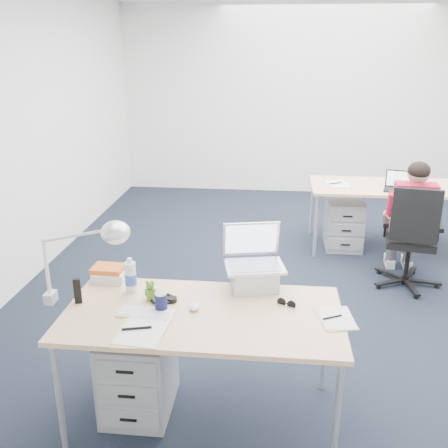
% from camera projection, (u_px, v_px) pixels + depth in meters
% --- Properties ---
extents(floor, '(7.00, 7.00, 0.00)m').
position_uv_depth(floor, '(339.00, 292.00, 4.68)').
color(floor, black).
rests_on(floor, ground).
extents(room, '(6.02, 7.02, 2.80)m').
position_uv_depth(room, '(355.00, 106.00, 4.11)').
color(room, white).
rests_on(room, ground).
extents(desk_near, '(1.60, 0.80, 0.73)m').
position_uv_depth(desk_near, '(203.00, 319.00, 2.88)').
color(desk_near, tan).
rests_on(desk_near, ground).
extents(desk_far, '(1.60, 0.80, 0.73)m').
position_uv_depth(desk_far, '(384.00, 190.00, 5.51)').
color(desk_far, tan).
rests_on(desk_far, ground).
extents(office_chair, '(0.75, 0.75, 1.01)m').
position_uv_depth(office_chair, '(408.00, 258.00, 4.72)').
color(office_chair, black).
rests_on(office_chair, ground).
extents(seated_person, '(0.38, 0.66, 1.20)m').
position_uv_depth(seated_person, '(409.00, 221.00, 4.77)').
color(seated_person, '#B21936').
rests_on(seated_person, ground).
extents(drawer_pedestal_near, '(0.40, 0.50, 0.55)m').
position_uv_depth(drawer_pedestal_near, '(139.00, 370.00, 3.09)').
color(drawer_pedestal_near, '#A8AAAE').
rests_on(drawer_pedestal_near, ground).
extents(drawer_pedestal_far, '(0.40, 0.50, 0.55)m').
position_uv_depth(drawer_pedestal_far, '(344.00, 224.00, 5.68)').
color(drawer_pedestal_far, '#A8AAAE').
rests_on(drawer_pedestal_far, ground).
extents(silver_laptop, '(0.42, 0.36, 0.39)m').
position_uv_depth(silver_laptop, '(255.00, 259.00, 3.10)').
color(silver_laptop, silver).
rests_on(silver_laptop, desk_near).
extents(wireless_keyboard, '(0.33, 0.16, 0.02)m').
position_uv_depth(wireless_keyboard, '(146.00, 313.00, 2.83)').
color(wireless_keyboard, white).
rests_on(wireless_keyboard, desk_near).
extents(computer_mouse, '(0.06, 0.10, 0.03)m').
position_uv_depth(computer_mouse, '(195.00, 306.00, 2.89)').
color(computer_mouse, white).
rests_on(computer_mouse, desk_near).
extents(headphones, '(0.21, 0.18, 0.03)m').
position_uv_depth(headphones, '(162.00, 298.00, 2.99)').
color(headphones, black).
rests_on(headphones, desk_near).
extents(can_koozie, '(0.08, 0.08, 0.12)m').
position_uv_depth(can_koozie, '(161.00, 301.00, 2.86)').
color(can_koozie, '#151A44').
rests_on(can_koozie, desk_near).
extents(water_bottle, '(0.09, 0.09, 0.23)m').
position_uv_depth(water_bottle, '(131.00, 275.00, 3.06)').
color(water_bottle, silver).
rests_on(water_bottle, desk_near).
extents(bear_figurine, '(0.07, 0.06, 0.13)m').
position_uv_depth(bear_figurine, '(150.00, 291.00, 2.97)').
color(bear_figurine, '#37711E').
rests_on(bear_figurine, desk_near).
extents(book_stack, '(0.24, 0.19, 0.10)m').
position_uv_depth(book_stack, '(109.00, 274.00, 3.24)').
color(book_stack, silver).
rests_on(book_stack, desk_near).
extents(cordless_phone, '(0.05, 0.04, 0.16)m').
position_uv_depth(cordless_phone, '(78.00, 291.00, 2.94)').
color(cordless_phone, black).
rests_on(cordless_phone, desk_near).
extents(papers_left, '(0.25, 0.35, 0.01)m').
position_uv_depth(papers_left, '(141.00, 330.00, 2.67)').
color(papers_left, '#E2CF83').
rests_on(papers_left, desk_near).
extents(papers_right, '(0.22, 0.28, 0.01)m').
position_uv_depth(papers_right, '(335.00, 319.00, 2.78)').
color(papers_right, '#E2CF83').
rests_on(papers_right, desk_near).
extents(sunglasses, '(0.13, 0.10, 0.03)m').
position_uv_depth(sunglasses, '(286.00, 303.00, 2.93)').
color(sunglasses, black).
rests_on(sunglasses, desk_near).
extents(desk_lamp, '(0.51, 0.26, 0.55)m').
position_uv_depth(desk_lamp, '(73.00, 261.00, 2.86)').
color(desk_lamp, silver).
rests_on(desk_lamp, desk_near).
extents(dark_laptop, '(0.37, 0.36, 0.22)m').
position_uv_depth(dark_laptop, '(400.00, 181.00, 5.25)').
color(dark_laptop, black).
rests_on(dark_laptop, desk_far).
extents(far_cup, '(0.09, 0.09, 0.10)m').
position_uv_depth(far_cup, '(422.00, 178.00, 5.62)').
color(far_cup, white).
rests_on(far_cup, desk_far).
extents(far_papers, '(0.30, 0.38, 0.01)m').
position_uv_depth(far_papers, '(337.00, 184.00, 5.53)').
color(far_papers, white).
rests_on(far_papers, desk_far).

